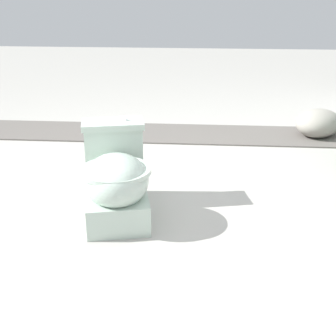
# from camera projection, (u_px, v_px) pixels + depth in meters

# --- Properties ---
(ground_plane) EXTENTS (14.00, 14.00, 0.00)m
(ground_plane) POSITION_uv_depth(u_px,v_px,m) (125.00, 202.00, 2.90)
(ground_plane) COLOR #A8A59E
(gravel_strip) EXTENTS (0.56, 8.00, 0.01)m
(gravel_strip) POSITION_uv_depth(u_px,v_px,m) (206.00, 134.00, 4.15)
(gravel_strip) COLOR #605B56
(gravel_strip) RESTS_ON ground
(toilet) EXTENTS (0.69, 0.50, 0.52)m
(toilet) POSITION_uv_depth(u_px,v_px,m) (116.00, 180.00, 2.67)
(toilet) COLOR #B2C6B7
(toilet) RESTS_ON ground
(boulder_far) EXTENTS (0.55, 0.55, 0.24)m
(boulder_far) POSITION_uv_depth(u_px,v_px,m) (318.00, 123.00, 4.06)
(boulder_far) COLOR gray
(boulder_far) RESTS_ON ground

